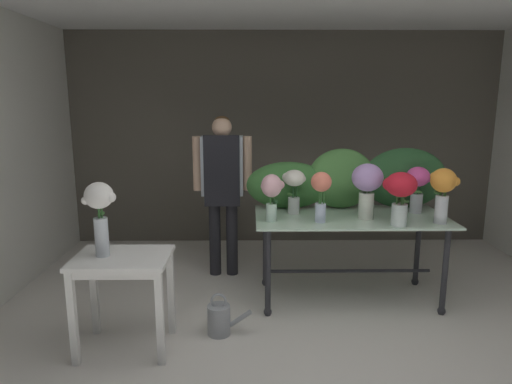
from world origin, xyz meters
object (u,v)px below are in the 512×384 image
at_px(vase_fuchsia_stock, 418,184).
at_px(vase_blush_peonies, 272,192).
at_px(side_table_white, 123,270).
at_px(vase_crimson_tulips, 400,192).
at_px(vase_white_roses_tall, 100,210).
at_px(vase_lilac_carnations, 367,184).
at_px(display_table_glass, 350,230).
at_px(vase_ivory_snapdragons, 294,186).
at_px(watering_can, 219,319).
at_px(florist, 223,179).
at_px(vase_sunset_hydrangea, 443,189).
at_px(vase_coral_roses, 321,191).

relative_size(vase_fuchsia_stock, vase_blush_peonies, 1.04).
height_order(side_table_white, vase_blush_peonies, vase_blush_peonies).
xyz_separation_m(vase_fuchsia_stock, vase_crimson_tulips, (-0.31, -0.44, 0.02)).
distance_m(side_table_white, vase_white_roses_tall, 0.47).
bearing_deg(vase_lilac_carnations, display_table_glass, 139.99).
height_order(side_table_white, vase_crimson_tulips, vase_crimson_tulips).
xyz_separation_m(vase_ivory_snapdragons, vase_blush_peonies, (-0.21, -0.27, -0.00)).
bearing_deg(watering_can, display_table_glass, 29.06).
distance_m(florist, vase_lilac_carnations, 1.49).
bearing_deg(vase_lilac_carnations, florist, 150.98).
relative_size(florist, vase_fuchsia_stock, 3.89).
distance_m(display_table_glass, vase_crimson_tulips, 0.62).
relative_size(florist, vase_sunset_hydrangea, 3.54).
bearing_deg(watering_can, vase_lilac_carnations, 23.29).
relative_size(display_table_glass, vase_white_roses_tall, 3.17).
height_order(florist, vase_blush_peonies, florist).
height_order(vase_fuchsia_stock, vase_lilac_carnations, vase_lilac_carnations).
bearing_deg(vase_ivory_snapdragons, watering_can, -131.20).
distance_m(side_table_white, vase_coral_roses, 1.70).
bearing_deg(side_table_white, vase_lilac_carnations, 20.65).
bearing_deg(vase_fuchsia_stock, vase_coral_roses, -161.16).
relative_size(vase_crimson_tulips, vase_ivory_snapdragons, 1.11).
height_order(florist, vase_ivory_snapdragons, florist).
xyz_separation_m(florist, vase_white_roses_tall, (-0.77, -1.45, 0.04)).
xyz_separation_m(vase_lilac_carnations, vase_blush_peonies, (-0.83, -0.08, -0.05)).
height_order(florist, vase_fuchsia_stock, florist).
bearing_deg(vase_lilac_carnations, vase_sunset_hydrangea, -15.19).
bearing_deg(vase_fuchsia_stock, vase_ivory_snapdragons, -179.19).
bearing_deg(vase_blush_peonies, vase_ivory_snapdragons, 51.51).
distance_m(display_table_glass, vase_lilac_carnations, 0.46).
distance_m(vase_blush_peonies, watering_can, 1.12).
distance_m(vase_ivory_snapdragons, vase_lilac_carnations, 0.65).
height_order(side_table_white, vase_fuchsia_stock, vase_fuchsia_stock).
bearing_deg(vase_lilac_carnations, vase_fuchsia_stock, 21.71).
bearing_deg(vase_sunset_hydrangea, vase_crimson_tulips, -168.97).
xyz_separation_m(vase_sunset_hydrangea, vase_ivory_snapdragons, (-1.21, 0.35, -0.04)).
xyz_separation_m(display_table_glass, vase_fuchsia_stock, (0.63, 0.11, 0.40)).
bearing_deg(vase_sunset_hydrangea, display_table_glass, 160.07).
bearing_deg(vase_fuchsia_stock, vase_sunset_hydrangea, -78.26).
relative_size(side_table_white, vase_coral_roses, 1.67).
relative_size(side_table_white, vase_white_roses_tall, 1.34).
bearing_deg(vase_sunset_hydrangea, vase_coral_roses, 177.35).
bearing_deg(vase_ivory_snapdragons, vase_lilac_carnations, -17.00).
height_order(vase_blush_peonies, vase_white_roses_tall, vase_white_roses_tall).
bearing_deg(florist, watering_can, -88.23).
distance_m(side_table_white, watering_can, 0.86).
bearing_deg(display_table_glass, vase_white_roses_tall, -157.14).
bearing_deg(vase_ivory_snapdragons, vase_crimson_tulips, -27.14).
distance_m(display_table_glass, vase_blush_peonies, 0.83).
xyz_separation_m(vase_crimson_tulips, vase_ivory_snapdragons, (-0.83, 0.42, -0.03)).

